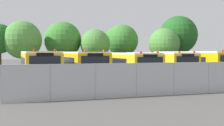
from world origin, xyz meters
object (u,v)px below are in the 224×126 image
tree_3 (96,44)px  tree_5 (164,44)px  school_bus_1 (81,65)px  school_bus_0 (38,66)px  school_bus_3 (158,64)px  tree_2 (62,40)px  school_bus_4 (191,63)px  tree_6 (179,35)px  tree_4 (121,40)px  tree_1 (22,40)px  school_bus_2 (123,65)px

tree_3 → tree_5: bearing=-4.4°
school_bus_1 → tree_3: bearing=-112.6°
school_bus_0 → school_bus_3: bearing=179.5°
school_bus_1 → tree_2: bearing=-89.7°
school_bus_4 → school_bus_1: bearing=-0.3°
tree_2 → school_bus_4: bearing=-44.0°
school_bus_0 → tree_3: size_ratio=2.00×
tree_3 → tree_6: size_ratio=0.71×
school_bus_3 → tree_5: tree_5 is taller
school_bus_0 → tree_4: bearing=-136.5°
tree_4 → tree_5: 5.59m
school_bus_4 → tree_1: size_ratio=1.88×
tree_5 → tree_2: bearing=167.0°
school_bus_3 → tree_4: (0.18, 10.90, 2.73)m
school_bus_0 → tree_4: (11.16, 11.03, 2.68)m
school_bus_0 → school_bus_3: (10.98, 0.13, -0.05)m
school_bus_4 → school_bus_3: bearing=1.1°
tree_6 → tree_1: bearing=-179.1°
school_bus_3 → tree_1: bearing=-39.1°
tree_1 → tree_4: (12.31, 1.63, 0.18)m
tree_2 → tree_3: tree_2 is taller
tree_2 → tree_3: bearing=-30.9°
tree_3 → tree_6: tree_6 is taller
school_bus_1 → tree_5: (12.29, 7.99, 2.13)m
school_bus_1 → tree_5: size_ratio=1.76×
tree_3 → tree_4: size_ratio=0.86×
tree_1 → tree_6: tree_6 is taller
tree_1 → tree_4: size_ratio=0.99×
tree_3 → school_bus_2: bearing=-88.8°
school_bus_1 → school_bus_4: school_bus_4 is taller
school_bus_4 → tree_2: (-11.13, 10.74, 2.62)m
school_bus_4 → tree_4: bearing=-73.0°
tree_3 → school_bus_0: bearing=-129.3°
tree_3 → tree_4: tree_4 is taller
tree_6 → school_bus_4: bearing=-115.0°
school_bus_4 → tree_1: tree_1 is taller
school_bus_1 → tree_3: 9.61m
school_bus_1 → tree_4: tree_4 is taller
tree_3 → tree_6: (11.86, 0.90, 1.31)m
tree_5 → tree_4: bearing=148.6°
school_bus_2 → school_bus_4: size_ratio=1.00×
tree_5 → tree_1: bearing=175.8°
tree_1 → tree_6: size_ratio=0.82×
school_bus_3 → tree_3: tree_3 is taller
school_bus_4 → tree_6: 10.96m
school_bus_2 → school_bus_3: 3.61m
school_bus_0 → tree_2: tree_2 is taller
school_bus_2 → tree_1: bearing=-49.0°
tree_3 → tree_4: bearing=29.3°
tree_1 → tree_5: (17.06, -1.26, -0.39)m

